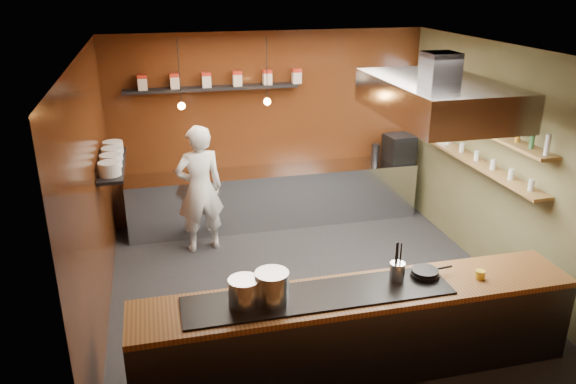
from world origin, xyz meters
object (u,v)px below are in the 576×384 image
object	(u,v)px
stockpot_large	(272,287)
chef	(200,189)
stockpot_small	(244,292)
espresso_machine	(399,148)
extractor_hood	(437,98)

from	to	relation	value
stockpot_large	chef	world-z (taller)	chef
stockpot_small	espresso_machine	size ratio (longest dim) A/B	0.67
stockpot_small	espresso_machine	xyz separation A→B (m)	(3.22, 3.78, 0.04)
stockpot_large	chef	bearing A→B (deg)	96.85
stockpot_small	chef	bearing A→B (deg)	92.14
stockpot_large	stockpot_small	size ratio (longest dim) A/B	1.09
chef	stockpot_small	bearing A→B (deg)	82.08
stockpot_small	stockpot_large	bearing A→B (deg)	-0.58
extractor_hood	chef	distance (m)	3.54
stockpot_large	extractor_hood	bearing A→B (deg)	29.40
espresso_machine	stockpot_large	bearing A→B (deg)	-133.87
extractor_hood	espresso_machine	size ratio (longest dim) A/B	4.60
espresso_machine	chef	distance (m)	3.41
espresso_machine	chef	bearing A→B (deg)	-174.69
stockpot_small	extractor_hood	bearing A→B (deg)	26.66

